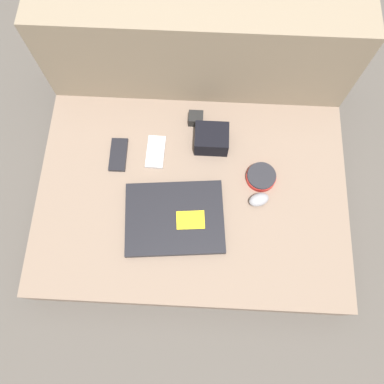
{
  "coord_description": "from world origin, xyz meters",
  "views": [
    {
      "loc": [
        0.02,
        -0.4,
        1.33
      ],
      "look_at": [
        0.0,
        0.0,
        0.16
      ],
      "focal_mm": 35.0,
      "sensor_mm": 36.0,
      "label": 1
    }
  ],
  "objects": [
    {
      "name": "computer_mouse",
      "position": [
        0.22,
        -0.01,
        0.16
      ],
      "size": [
        0.08,
        0.07,
        0.04
      ],
      "rotation": [
        0.0,
        0.0,
        0.38
      ],
      "color": "gray",
      "rests_on": "couch_seat"
    },
    {
      "name": "laptop",
      "position": [
        -0.05,
        -0.09,
        0.15
      ],
      "size": [
        0.34,
        0.27,
        0.03
      ],
      "rotation": [
        0.0,
        0.0,
        0.09
      ],
      "color": "black",
      "rests_on": "couch_seat"
    },
    {
      "name": "couch_seat",
      "position": [
        0.0,
        0.0,
        0.07
      ],
      "size": [
        1.04,
        0.72,
        0.14
      ],
      "color": "#7A6656",
      "rests_on": "ground_plane"
    },
    {
      "name": "phone_silver",
      "position": [
        -0.26,
        0.13,
        0.15
      ],
      "size": [
        0.06,
        0.12,
        0.01
      ],
      "rotation": [
        0.0,
        0.0,
        0.01
      ],
      "color": "black",
      "rests_on": "couch_seat"
    },
    {
      "name": "speaker_puck",
      "position": [
        0.23,
        0.07,
        0.16
      ],
      "size": [
        0.1,
        0.1,
        0.03
      ],
      "color": "red",
      "rests_on": "couch_seat"
    },
    {
      "name": "ground_plane",
      "position": [
        0.0,
        0.0,
        0.0
      ],
      "size": [
        8.0,
        8.0,
        0.0
      ],
      "primitive_type": "plane",
      "color": "#4C4742"
    },
    {
      "name": "camera_pouch",
      "position": [
        0.06,
        0.19,
        0.18
      ],
      "size": [
        0.11,
        0.1,
        0.07
      ],
      "color": "black",
      "rests_on": "couch_seat"
    },
    {
      "name": "charger_brick",
      "position": [
        -0.0,
        0.28,
        0.16
      ],
      "size": [
        0.05,
        0.05,
        0.04
      ],
      "color": "black",
      "rests_on": "couch_seat"
    },
    {
      "name": "phone_black",
      "position": [
        -0.13,
        0.15,
        0.15
      ],
      "size": [
        0.06,
        0.12,
        0.01
      ],
      "rotation": [
        0.0,
        0.0,
        -0.03
      ],
      "color": "#B7B7BC",
      "rests_on": "couch_seat"
    },
    {
      "name": "couch_backrest",
      "position": [
        0.0,
        0.46,
        0.24
      ],
      "size": [
        1.04,
        0.2,
        0.49
      ],
      "color": "#7F705B",
      "rests_on": "ground_plane"
    }
  ]
}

